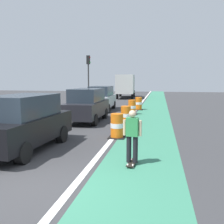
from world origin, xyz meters
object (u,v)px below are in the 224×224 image
traffic_barrel_far (139,104)px  traffic_barrel_front (117,126)px  traffic_light_corner (88,71)px  pedestrian_waiting (78,99)px  parked_suv_nearest (24,122)px  delivery_truck_down_block (126,85)px  traffic_barrel_mid (126,116)px  parked_suv_second (87,105)px  parked_suv_third (101,98)px  traffic_barrel_back (132,107)px  skateboarder_on_lane (132,136)px  pedestrian_crossing (84,99)px

traffic_barrel_far → traffic_barrel_front: bearing=-90.3°
traffic_light_corner → traffic_barrel_far: bearing=-38.4°
pedestrian_waiting → parked_suv_nearest: bearing=-80.0°
traffic_barrel_far → delivery_truck_down_block: 14.57m
traffic_barrel_mid → parked_suv_second: bearing=162.7°
parked_suv_third → traffic_barrel_mid: parked_suv_third is taller
traffic_barrel_mid → traffic_light_corner: (-5.61, 12.03, 2.97)m
traffic_barrel_back → traffic_barrel_mid: bearing=-88.4°
traffic_barrel_far → traffic_barrel_mid: bearing=-90.9°
delivery_truck_down_block → pedestrian_waiting: bearing=-100.1°
parked_suv_second → delivery_truck_down_block: delivery_truck_down_block is taller
traffic_barrel_front → delivery_truck_down_block: (-2.93, 25.05, 1.31)m
skateboarder_on_lane → traffic_barrel_far: bearing=94.0°
parked_suv_third → delivery_truck_down_block: delivery_truck_down_block is taller
parked_suv_third → delivery_truck_down_block: size_ratio=0.60×
traffic_barrel_far → delivery_truck_down_block: (-2.99, 14.20, 1.31)m
skateboarder_on_lane → delivery_truck_down_block: (-3.99, 28.58, 0.94)m
traffic_barrel_front → traffic_light_corner: size_ratio=0.21×
parked_suv_nearest → pedestrian_waiting: bearing=100.0°
delivery_truck_down_block → parked_suv_second: bearing=-89.0°
traffic_barrel_back → delivery_truck_down_block: 17.52m
parked_suv_second → traffic_barrel_front: 4.90m
parked_suv_third → traffic_barrel_back: bearing=-37.4°
traffic_barrel_front → parked_suv_nearest: bearing=-139.6°
traffic_barrel_front → pedestrian_waiting: 12.34m
skateboarder_on_lane → parked_suv_second: 8.49m
traffic_barrel_mid → pedestrian_crossing: size_ratio=0.68×
traffic_barrel_mid → traffic_barrel_back: bearing=91.6°
parked_suv_second → traffic_light_corner: (-3.08, 11.24, 2.47)m
delivery_truck_down_block → traffic_light_corner: bearing=-105.7°
traffic_barrel_front → delivery_truck_down_block: bearing=96.7°
parked_suv_third → traffic_barrel_mid: bearing=-65.8°
parked_suv_second → traffic_light_corner: bearing=105.3°
pedestrian_crossing → pedestrian_waiting: 0.56m
traffic_barrel_back → pedestrian_waiting: (-5.25, 3.28, 0.33)m
traffic_barrel_far → delivery_truck_down_block: size_ratio=0.14×
skateboarder_on_lane → traffic_barrel_back: size_ratio=1.55×
traffic_barrel_front → traffic_barrel_back: bearing=91.3°
parked_suv_nearest → pedestrian_crossing: 14.12m
traffic_barrel_mid → pedestrian_crossing: pedestrian_crossing is taller
traffic_barrel_back → pedestrian_crossing: (-4.81, 3.61, 0.33)m
parked_suv_nearest → traffic_barrel_mid: (2.98, 5.92, -0.50)m
delivery_truck_down_block → traffic_barrel_mid: bearing=-82.4°
skateboarder_on_lane → pedestrian_crossing: 16.11m
parked_suv_second → parked_suv_third: (-0.45, 5.84, 0.00)m
skateboarder_on_lane → parked_suv_second: bearing=115.4°
skateboarder_on_lane → parked_suv_second: size_ratio=0.37×
skateboarder_on_lane → parked_suv_nearest: (-4.09, 0.96, 0.12)m
parked_suv_second → traffic_barrel_back: bearing=56.7°
delivery_truck_down_block → pedestrian_crossing: 13.83m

